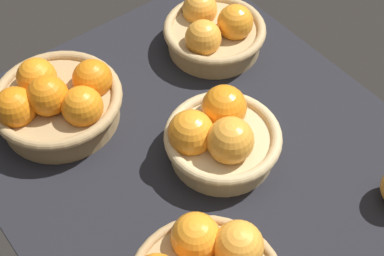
# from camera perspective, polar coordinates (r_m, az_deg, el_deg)

# --- Properties ---
(market_tray) EXTENTS (0.84, 0.72, 0.03)m
(market_tray) POSITION_cam_1_polar(r_m,az_deg,el_deg) (1.04, 1.27, -3.26)
(market_tray) COLOR black
(market_tray) RESTS_ON ground
(basket_far_left) EXTENTS (0.21, 0.21, 0.11)m
(basket_far_left) POSITION_cam_1_polar(r_m,az_deg,el_deg) (1.19, 2.23, 9.74)
(basket_far_left) COLOR tan
(basket_far_left) RESTS_ON market_tray
(basket_center) EXTENTS (0.21, 0.21, 0.12)m
(basket_center) POSITION_cam_1_polar(r_m,az_deg,el_deg) (0.99, 2.83, -0.84)
(basket_center) COLOR tan
(basket_center) RESTS_ON market_tray
(basket_near_left) EXTENTS (0.24, 0.24, 0.12)m
(basket_near_left) POSITION_cam_1_polar(r_m,az_deg,el_deg) (1.07, -13.48, 2.70)
(basket_near_left) COLOR tan
(basket_near_left) RESTS_ON market_tray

